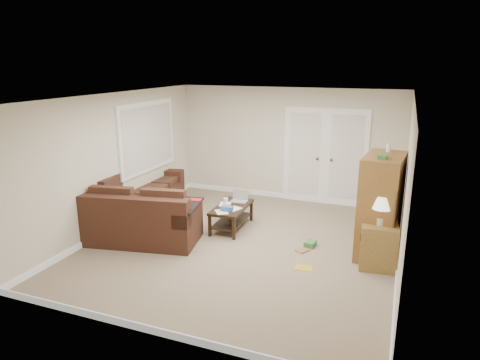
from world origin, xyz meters
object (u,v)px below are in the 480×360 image
at_px(coffee_table, 232,216).
at_px(side_cabinet, 379,242).
at_px(tv_armoire, 380,206).
at_px(sectional_sofa, 142,208).

height_order(coffee_table, side_cabinet, side_cabinet).
bearing_deg(coffee_table, tv_armoire, -6.14).
bearing_deg(tv_armoire, sectional_sofa, -170.55).
height_order(sectional_sofa, coffee_table, sectional_sofa).
bearing_deg(tv_armoire, coffee_table, -178.96).
height_order(sectional_sofa, tv_armoire, tv_armoire).
distance_m(sectional_sofa, side_cabinet, 4.30).
distance_m(sectional_sofa, coffee_table, 1.71).
relative_size(sectional_sofa, coffee_table, 2.82).
bearing_deg(side_cabinet, coffee_table, 160.44).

